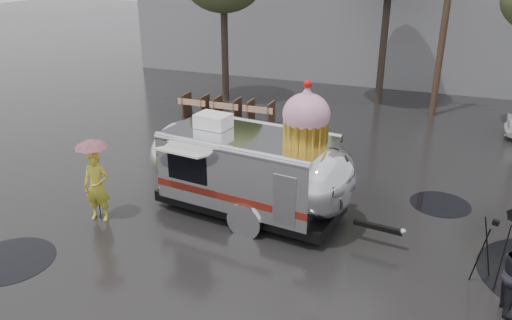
% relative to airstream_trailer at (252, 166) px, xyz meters
% --- Properties ---
extents(ground, '(120.00, 120.00, 0.00)m').
position_rel_airstream_trailer_xyz_m(ground, '(1.56, -2.75, -1.38)').
color(ground, black).
rests_on(ground, ground).
extents(puddles, '(14.49, 8.43, 0.01)m').
position_rel_airstream_trailer_xyz_m(puddles, '(4.42, -0.82, -1.37)').
color(puddles, black).
rests_on(puddles, ground).
extents(utility_pole, '(1.60, 0.28, 9.00)m').
position_rel_airstream_trailer_xyz_m(utility_pole, '(4.06, 11.25, 3.24)').
color(utility_pole, '#473323').
rests_on(utility_pole, ground).
extents(barricade_row, '(4.30, 0.80, 1.00)m').
position_rel_airstream_trailer_xyz_m(barricade_row, '(-3.99, 7.21, -0.86)').
color(barricade_row, '#473323').
rests_on(barricade_row, ground).
extents(airstream_trailer, '(7.26, 3.03, 3.93)m').
position_rel_airstream_trailer_xyz_m(airstream_trailer, '(0.00, 0.00, 0.00)').
color(airstream_trailer, silver).
rests_on(airstream_trailer, ground).
extents(person_left, '(0.77, 0.59, 1.90)m').
position_rel_airstream_trailer_xyz_m(person_left, '(-3.65, -1.77, -0.43)').
color(person_left, gold).
rests_on(person_left, ground).
extents(umbrella_pink, '(1.05, 1.05, 2.27)m').
position_rel_airstream_trailer_xyz_m(umbrella_pink, '(-3.65, -1.77, 0.53)').
color(umbrella_pink, '#CA7C8A').
rests_on(umbrella_pink, ground).
extents(tripod, '(0.62, 0.58, 1.51)m').
position_rel_airstream_trailer_xyz_m(tripod, '(5.82, -1.07, -0.48)').
color(tripod, black).
rests_on(tripod, ground).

